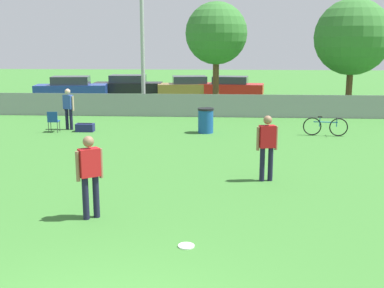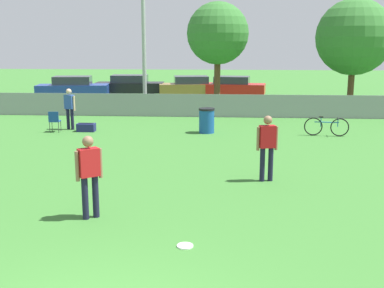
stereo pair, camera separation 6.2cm
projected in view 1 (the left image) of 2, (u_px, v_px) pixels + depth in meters
fence_backline at (193, 105)px, 23.14m from camera, size 27.45×0.07×1.21m
light_pole at (142, 12)px, 23.79m from camera, size 0.90×0.36×8.51m
tree_near_pole at (216, 34)px, 24.46m from camera, size 3.16×3.16×5.57m
tree_far_right at (352, 37)px, 24.35m from camera, size 3.85×3.85×5.72m
player_thrower_red at (267, 143)px, 12.26m from camera, size 0.55×0.31×1.71m
player_defender_red at (90, 171)px, 9.60m from camera, size 0.47×0.41×1.71m
spectator_in_blue at (68, 106)px, 19.65m from camera, size 0.52×0.33×1.68m
frisbee_disc at (186, 246)px, 8.43m from camera, size 0.29×0.29×0.03m
folding_chair_sideline at (53, 120)px, 19.12m from camera, size 0.44×0.44×0.84m
bicycle_sideline at (325, 126)px, 18.45m from camera, size 1.67×0.44×0.75m
trash_bin at (206, 120)px, 19.03m from camera, size 0.63×0.63×0.98m
gear_bag_sideline at (85, 128)px, 19.37m from camera, size 0.71×0.39×0.35m
parked_car_blue at (71, 88)px, 30.73m from camera, size 4.66×2.34×1.43m
parked_car_dark at (128, 85)px, 32.66m from camera, size 4.66×1.94×1.38m
parked_car_tan at (189, 87)px, 32.00m from camera, size 4.47×2.39×1.35m
parked_car_red at (230, 87)px, 31.73m from camera, size 4.52×2.23×1.36m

